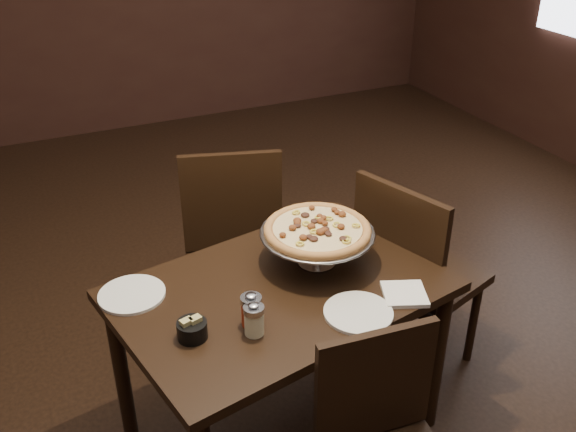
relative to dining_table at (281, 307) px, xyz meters
name	(u,v)px	position (x,y,z in m)	size (l,w,h in m)	color
room	(295,78)	(0.09, 0.08, 0.80)	(6.04, 7.04, 2.84)	black
dining_table	(281,307)	(0.00, 0.00, 0.00)	(1.24, 0.94, 0.70)	black
pizza_stand	(317,230)	(0.18, 0.08, 0.23)	(0.42, 0.42, 0.17)	#AEAFB5
parmesan_shaker	(254,319)	(-0.18, -0.19, 0.15)	(0.07, 0.07, 0.12)	beige
pepper_flake_shaker	(251,310)	(-0.17, -0.15, 0.15)	(0.07, 0.07, 0.12)	maroon
packet_caddy	(192,329)	(-0.36, -0.13, 0.12)	(0.09, 0.09, 0.07)	black
napkin_stack	(404,294)	(0.36, -0.23, 0.10)	(0.14, 0.14, 0.02)	white
plate_left	(132,294)	(-0.48, 0.16, 0.10)	(0.23, 0.23, 0.01)	white
plate_near	(358,313)	(0.16, -0.25, 0.10)	(0.23, 0.23, 0.01)	white
serving_spatula	(318,247)	(0.13, -0.02, 0.23)	(0.13, 0.13, 0.02)	#AEAFB5
chair_far	(232,227)	(0.10, 0.77, -0.10)	(0.54, 0.54, 0.93)	black
chair_side	(413,271)	(0.65, 0.11, -0.10)	(0.55, 0.55, 0.93)	black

